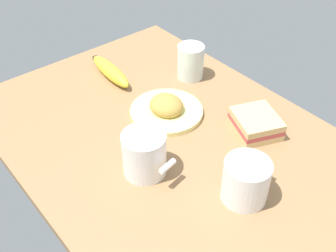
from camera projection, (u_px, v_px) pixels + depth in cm
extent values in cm
cube|color=#936D47|center=(168.00, 139.00, 94.82)|extent=(90.00, 64.00, 2.00)
cylinder|color=#EAE58C|center=(166.00, 111.00, 100.19)|extent=(17.59, 17.59, 1.20)
ellipsoid|color=#B28C3F|center=(166.00, 106.00, 99.05)|extent=(8.55, 7.70, 4.66)
cylinder|color=white|center=(144.00, 154.00, 82.90)|extent=(8.90, 8.90, 9.48)
cylinder|color=brown|center=(143.00, 138.00, 80.18)|extent=(7.83, 7.83, 0.40)
cylinder|color=white|center=(167.00, 166.00, 79.61)|extent=(1.89, 4.16, 1.20)
cylinder|color=white|center=(245.00, 181.00, 77.78)|extent=(8.92, 8.92, 8.76)
cylinder|color=tan|center=(248.00, 167.00, 75.29)|extent=(7.85, 7.85, 0.40)
cylinder|color=white|center=(261.00, 162.00, 81.14)|extent=(4.18, 2.01, 1.20)
cube|color=#DBB77A|center=(255.00, 128.00, 95.02)|extent=(13.08, 12.52, 1.60)
cube|color=#C14C4C|center=(256.00, 124.00, 94.12)|extent=(13.08, 12.52, 1.20)
cube|color=#DBB77A|center=(257.00, 119.00, 93.22)|extent=(13.08, 12.52, 1.60)
cylinder|color=silver|center=(191.00, 62.00, 110.10)|extent=(7.08, 7.08, 9.17)
cylinder|color=white|center=(190.00, 67.00, 111.08)|extent=(6.37, 6.37, 6.10)
ellipsoid|color=yellow|center=(110.00, 71.00, 111.40)|extent=(17.82, 4.99, 3.85)
cube|color=#4C3819|center=(96.00, 58.00, 116.60)|extent=(1.20, 1.20, 1.20)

